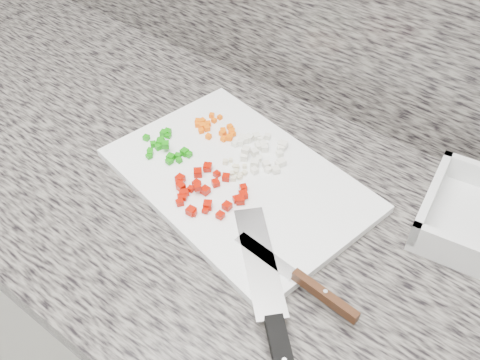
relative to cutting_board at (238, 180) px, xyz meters
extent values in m
cube|color=silver|center=(0.01, -0.03, -0.48)|extent=(3.92, 0.62, 0.86)
cube|color=#69645D|center=(0.01, -0.03, -0.03)|extent=(3.96, 0.64, 0.04)
cube|color=white|center=(0.00, 0.00, 0.00)|extent=(0.46, 0.35, 0.01)
cube|color=#FE6305|center=(-0.14, 0.07, 0.01)|extent=(0.01, 0.01, 0.01)
cube|color=#FE6305|center=(-0.10, 0.04, 0.01)|extent=(0.01, 0.01, 0.01)
cube|color=#FE6305|center=(-0.13, 0.06, 0.01)|extent=(0.01, 0.01, 0.01)
cube|color=#FE6305|center=(-0.14, 0.06, 0.01)|extent=(0.01, 0.01, 0.01)
cube|color=#FE6305|center=(-0.08, 0.09, 0.01)|extent=(0.01, 0.01, 0.01)
cube|color=#FE6305|center=(-0.13, 0.09, 0.01)|extent=(0.01, 0.01, 0.01)
cube|color=#FE6305|center=(-0.12, 0.06, 0.01)|extent=(0.01, 0.01, 0.01)
cube|color=#FE6305|center=(-0.07, 0.06, 0.01)|extent=(0.01, 0.01, 0.01)
cube|color=#FE6305|center=(-0.09, 0.07, 0.01)|extent=(0.01, 0.01, 0.01)
cube|color=#FE6305|center=(-0.13, 0.07, 0.01)|extent=(0.01, 0.01, 0.01)
cube|color=#FE6305|center=(-0.12, 0.09, 0.01)|extent=(0.01, 0.01, 0.01)
cube|color=#FE6305|center=(-0.07, 0.08, 0.01)|extent=(0.01, 0.01, 0.01)
cube|color=#FE6305|center=(-0.08, 0.07, 0.01)|extent=(0.01, 0.01, 0.01)
cube|color=#FE6305|center=(-0.12, 0.05, 0.01)|extent=(0.01, 0.01, 0.01)
cube|color=#FE6305|center=(-0.07, 0.08, 0.01)|extent=(0.01, 0.01, 0.01)
cube|color=#FE6305|center=(-0.12, 0.07, 0.01)|extent=(0.01, 0.01, 0.01)
cube|color=#FE6305|center=(-0.07, 0.07, 0.01)|extent=(0.01, 0.01, 0.01)
cube|color=#FE6305|center=(-0.13, 0.06, 0.01)|extent=(0.01, 0.01, 0.01)
cube|color=#FE6305|center=(-0.07, 0.06, 0.01)|extent=(0.01, 0.01, 0.01)
cube|color=#FE6305|center=(-0.12, 0.10, 0.01)|extent=(0.01, 0.01, 0.01)
cube|color=white|center=(0.00, 0.08, 0.01)|extent=(0.02, 0.02, 0.01)
cube|color=white|center=(-0.02, 0.04, 0.01)|extent=(0.02, 0.02, 0.01)
cube|color=white|center=(0.02, 0.10, 0.01)|extent=(0.01, 0.01, 0.01)
cube|color=white|center=(0.02, 0.02, 0.01)|extent=(0.01, 0.01, 0.01)
cube|color=white|center=(-0.01, 0.08, 0.01)|extent=(0.02, 0.02, 0.01)
cube|color=white|center=(0.02, 0.10, 0.01)|extent=(0.02, 0.02, 0.01)
cube|color=white|center=(-0.02, 0.08, 0.01)|extent=(0.01, 0.01, 0.01)
cube|color=white|center=(0.01, 0.10, 0.01)|extent=(0.01, 0.01, 0.01)
cube|color=white|center=(-0.04, 0.07, 0.01)|extent=(0.01, 0.01, 0.01)
cube|color=white|center=(0.02, 0.05, 0.01)|extent=(0.02, 0.02, 0.01)
cube|color=white|center=(0.00, 0.05, 0.01)|extent=(0.01, 0.01, 0.01)
cube|color=white|center=(-0.02, 0.11, 0.01)|extent=(0.01, 0.01, 0.01)
cube|color=white|center=(-0.01, 0.08, 0.01)|extent=(0.02, 0.02, 0.01)
cube|color=white|center=(-0.02, 0.05, 0.02)|extent=(0.01, 0.01, 0.01)
cube|color=white|center=(0.01, 0.04, 0.01)|extent=(0.02, 0.02, 0.01)
cube|color=white|center=(-0.05, 0.06, 0.01)|extent=(0.01, 0.01, 0.01)
cube|color=white|center=(0.03, 0.08, 0.01)|extent=(0.01, 0.01, 0.01)
cube|color=white|center=(-0.04, 0.08, 0.01)|extent=(0.01, 0.01, 0.01)
cube|color=white|center=(0.04, 0.07, 0.01)|extent=(0.02, 0.02, 0.01)
cube|color=white|center=(0.04, 0.06, 0.01)|extent=(0.01, 0.01, 0.01)
cube|color=white|center=(0.02, 0.09, 0.01)|extent=(0.01, 0.01, 0.01)
cube|color=white|center=(0.04, 0.05, 0.01)|extent=(0.02, 0.02, 0.01)
cube|color=white|center=(-0.03, 0.09, 0.01)|extent=(0.02, 0.02, 0.01)
cube|color=white|center=(-0.01, 0.06, 0.01)|extent=(0.01, 0.01, 0.01)
cube|color=white|center=(-0.05, 0.08, 0.01)|extent=(0.02, 0.02, 0.01)
cube|color=white|center=(-0.04, 0.08, 0.01)|extent=(0.02, 0.02, 0.01)
cube|color=white|center=(0.03, 0.04, 0.01)|extent=(0.01, 0.01, 0.01)
cube|color=white|center=(-0.02, 0.09, 0.01)|extent=(0.01, 0.01, 0.01)
cube|color=#13880C|center=(-0.16, 0.01, 0.01)|extent=(0.01, 0.01, 0.01)
cube|color=#13880C|center=(-0.11, -0.04, 0.01)|extent=(0.01, 0.01, 0.01)
cube|color=#13880C|center=(-0.16, -0.01, 0.01)|extent=(0.01, 0.01, 0.01)
cube|color=#13880C|center=(-0.15, -0.05, 0.01)|extent=(0.01, 0.01, 0.01)
cube|color=#13880C|center=(-0.13, -0.02, 0.02)|extent=(0.02, 0.02, 0.01)
cube|color=#13880C|center=(-0.15, -0.03, 0.01)|extent=(0.01, 0.01, 0.01)
cube|color=#13880C|center=(-0.11, -0.03, 0.01)|extent=(0.01, 0.01, 0.01)
cube|color=#13880C|center=(-0.10, -0.03, 0.01)|extent=(0.01, 0.01, 0.01)
cube|color=#13880C|center=(-0.18, -0.02, 0.01)|extent=(0.01, 0.01, 0.01)
cube|color=#13880C|center=(-0.10, -0.01, 0.01)|extent=(0.01, 0.01, 0.01)
cube|color=#13880C|center=(-0.16, -0.04, 0.01)|extent=(0.01, 0.01, 0.01)
cube|color=#13880C|center=(-0.15, -0.02, 0.01)|extent=(0.02, 0.02, 0.01)
cube|color=#13880C|center=(-0.17, 0.00, 0.01)|extent=(0.01, 0.01, 0.01)
cube|color=#13880C|center=(-0.16, -0.03, 0.01)|extent=(0.01, 0.01, 0.01)
cube|color=#13880C|center=(-0.15, -0.06, 0.01)|extent=(0.01, 0.01, 0.01)
cube|color=#13880C|center=(-0.16, 0.00, 0.01)|extent=(0.01, 0.01, 0.01)
cube|color=#13880C|center=(-0.11, -0.04, 0.01)|extent=(0.01, 0.01, 0.01)
cube|color=#13880C|center=(-0.10, -0.01, 0.01)|extent=(0.01, 0.01, 0.01)
cube|color=#A50E02|center=(-0.07, -0.06, 0.01)|extent=(0.01, 0.01, 0.01)
cube|color=#A50E02|center=(-0.04, -0.09, 0.01)|extent=(0.01, 0.01, 0.01)
cube|color=#A50E02|center=(-0.05, -0.08, 0.01)|extent=(0.01, 0.01, 0.01)
cube|color=#A50E02|center=(0.00, -0.11, 0.01)|extent=(0.01, 0.01, 0.01)
cube|color=#A50E02|center=(-0.05, -0.02, 0.01)|extent=(0.02, 0.02, 0.01)
cube|color=#A50E02|center=(-0.04, -0.06, 0.01)|extent=(0.01, 0.01, 0.01)
cube|color=#A50E02|center=(0.03, -0.07, 0.01)|extent=(0.01, 0.01, 0.01)
cube|color=#A50E02|center=(-0.04, -0.07, 0.01)|extent=(0.01, 0.01, 0.01)
cube|color=#A50E02|center=(-0.05, -0.02, 0.01)|extent=(0.02, 0.02, 0.01)
cube|color=#A50E02|center=(-0.04, -0.09, 0.01)|extent=(0.01, 0.01, 0.01)
cube|color=#A50E02|center=(0.03, -0.04, 0.01)|extent=(0.02, 0.02, 0.01)
cube|color=#A50E02|center=(-0.03, -0.07, 0.02)|extent=(0.01, 0.01, 0.01)
cube|color=#A50E02|center=(-0.01, -0.02, 0.01)|extent=(0.02, 0.02, 0.01)
cube|color=#A50E02|center=(0.04, -0.03, 0.01)|extent=(0.02, 0.02, 0.01)
cube|color=#A50E02|center=(0.01, -0.09, 0.01)|extent=(0.01, 0.01, 0.01)
cube|color=#A50E02|center=(-0.03, -0.02, 0.01)|extent=(0.01, 0.01, 0.01)
cube|color=#A50E02|center=(0.03, -0.02, 0.01)|extent=(0.02, 0.02, 0.01)
cube|color=#A50E02|center=(-0.04, -0.09, 0.01)|extent=(0.01, 0.01, 0.01)
cube|color=#A50E02|center=(-0.05, -0.04, 0.01)|extent=(0.02, 0.02, 0.01)
cube|color=#A50E02|center=(-0.06, -0.07, 0.01)|extent=(0.01, 0.01, 0.01)
cube|color=#A50E02|center=(-0.03, -0.10, 0.01)|extent=(0.01, 0.01, 0.01)
cube|color=#A50E02|center=(-0.01, -0.11, 0.01)|extent=(0.01, 0.01, 0.01)
cube|color=#A50E02|center=(0.03, -0.09, 0.01)|extent=(0.01, 0.01, 0.01)
cube|color=#A50E02|center=(0.04, -0.04, 0.01)|extent=(0.02, 0.02, 0.01)
cube|color=#A50E02|center=(-0.02, -0.04, 0.01)|extent=(0.02, 0.02, 0.01)
cube|color=#A50E02|center=(-0.04, -0.08, 0.01)|extent=(0.01, 0.01, 0.01)
cube|color=#A50E02|center=(-0.03, -0.10, 0.01)|extent=(0.01, 0.01, 0.01)
cube|color=#A50E02|center=(0.01, -0.08, 0.01)|extent=(0.02, 0.02, 0.01)
cube|color=#A50E02|center=(-0.02, -0.06, 0.01)|extent=(0.01, 0.01, 0.01)
cube|color=beige|center=(-0.03, 0.02, 0.01)|extent=(0.01, 0.01, 0.01)
cube|color=beige|center=(-0.04, 0.01, 0.01)|extent=(0.01, 0.01, 0.01)
cube|color=beige|center=(0.00, -0.01, 0.01)|extent=(0.01, 0.01, 0.01)
cube|color=beige|center=(-0.01, 0.00, 0.01)|extent=(0.01, 0.01, 0.01)
cube|color=beige|center=(0.00, 0.00, 0.01)|extent=(0.01, 0.01, 0.01)
cube|color=beige|center=(-0.01, 0.02, 0.01)|extent=(0.01, 0.01, 0.01)
cube|color=beige|center=(0.00, 0.02, 0.01)|extent=(0.01, 0.01, 0.01)
cube|color=beige|center=(0.01, 0.01, 0.01)|extent=(0.01, 0.01, 0.01)
cube|color=beige|center=(-0.02, -0.01, 0.01)|extent=(0.01, 0.01, 0.01)
cube|color=beige|center=(0.01, 0.00, 0.01)|extent=(0.01, 0.01, 0.01)
cube|color=beige|center=(-0.01, 0.00, 0.01)|extent=(0.01, 0.01, 0.01)
cube|color=beige|center=(-0.02, 0.01, 0.01)|extent=(0.01, 0.01, 0.00)
cube|color=white|center=(0.13, -0.11, 0.01)|extent=(0.17, 0.16, 0.00)
cylinder|color=white|center=(0.24, -0.22, 0.02)|extent=(0.01, 0.01, 0.00)
cube|color=white|center=(0.13, -0.10, 0.01)|extent=(0.10, 0.03, 0.00)
cube|color=#401E10|center=(0.23, -0.11, 0.01)|extent=(0.10, 0.02, 0.02)
cylinder|color=white|center=(0.23, -0.11, 0.02)|extent=(0.01, 0.01, 0.00)
cube|color=silver|center=(0.27, 0.13, 0.03)|extent=(0.04, 0.18, 0.04)
camera|label=1|loc=(0.38, -0.49, 0.61)|focal=40.00mm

